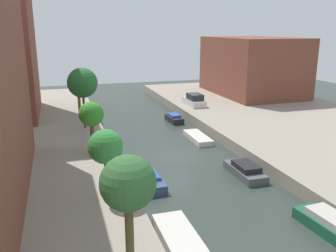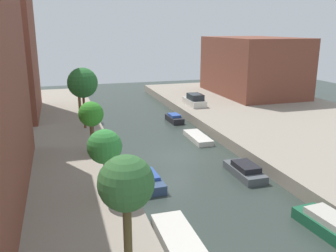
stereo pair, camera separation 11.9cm
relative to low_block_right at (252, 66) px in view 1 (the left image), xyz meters
The scene contains 15 objects.
ground_plane 27.07m from the low_block_right, 132.57° to the right, with size 84.00×84.00×0.00m, color #2D3833.
quay_right 20.33m from the low_block_right, 98.70° to the right, with size 20.00×64.00×1.00m, color gray.
low_block_right is the anchor object (origin of this frame).
street_tree_0 41.79m from the low_block_right, 126.14° to the right, with size 2.18×2.18×4.74m.
street_tree_1 36.76m from the low_block_right, 132.13° to the right, with size 1.93×1.93×3.98m.
street_tree_2 31.43m from the low_block_right, 141.67° to the right, with size 1.88×1.88×4.02m.
street_tree_3 27.40m from the low_block_right, 154.12° to the right, with size 2.81×2.81×5.76m.
street_tree_4 25.07m from the low_block_right, 169.49° to the right, with size 2.05×2.05×4.50m.
parked_car 12.52m from the low_block_right, 154.14° to the right, with size 1.74×4.10×1.47m.
moored_boat_left_1 38.65m from the low_block_right, 124.63° to the right, with size 1.68×4.36×0.69m.
moored_boat_left_2 32.84m from the low_block_right, 131.64° to the right, with size 1.80×3.70×0.82m.
moored_boat_right_1 35.99m from the low_block_right, 112.91° to the right, with size 1.91×4.55×0.99m.
moored_boat_right_2 29.03m from the low_block_right, 120.33° to the right, with size 1.58×3.93×0.95m.
moored_boat_right_3 21.98m from the low_block_right, 132.66° to the right, with size 1.54×4.42×0.48m.
moored_boat_right_4 17.56m from the low_block_right, 149.31° to the right, with size 1.37×3.10×0.90m.
Camera 1 is at (-8.91, -26.56, 10.30)m, focal length 38.58 mm.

